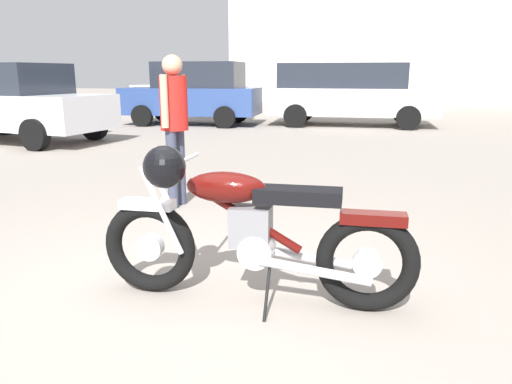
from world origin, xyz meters
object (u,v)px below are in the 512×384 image
(bystander, at_px, (174,115))
(red_hatchback_near, at_px, (194,93))
(dark_sedan_left, at_px, (348,92))
(vintage_motorcycle, at_px, (245,230))
(pale_sedan_back, at_px, (15,103))
(blue_hatchback_right, at_px, (189,91))

(bystander, xyz_separation_m, red_hatchback_near, (-3.56, 8.40, -0.10))
(red_hatchback_near, height_order, dark_sedan_left, red_hatchback_near)
(vintage_motorcycle, height_order, pale_sedan_back, pale_sedan_back)
(vintage_motorcycle, bearing_deg, pale_sedan_back, -45.02)
(pale_sedan_back, bearing_deg, bystander, -29.43)
(vintage_motorcycle, height_order, dark_sedan_left, dark_sedan_left)
(pale_sedan_back, bearing_deg, dark_sedan_left, 45.43)
(pale_sedan_back, relative_size, blue_hatchback_right, 0.97)
(bystander, bearing_deg, dark_sedan_left, 88.93)
(dark_sedan_left, height_order, blue_hatchback_right, dark_sedan_left)
(red_hatchback_near, bearing_deg, blue_hatchback_right, -69.42)
(dark_sedan_left, bearing_deg, pale_sedan_back, -143.96)
(pale_sedan_back, distance_m, red_hatchback_near, 5.05)
(red_hatchback_near, bearing_deg, dark_sedan_left, -172.54)
(bystander, relative_size, dark_sedan_left, 0.34)
(bystander, height_order, pale_sedan_back, pale_sedan_back)
(pale_sedan_back, bearing_deg, blue_hatchback_right, 92.59)
(bystander, distance_m, blue_hatchback_right, 13.30)
(dark_sedan_left, relative_size, blue_hatchback_right, 1.09)
(vintage_motorcycle, xyz_separation_m, pale_sedan_back, (-7.21, 5.88, 0.34))
(red_hatchback_near, relative_size, blue_hatchback_right, 0.91)
(vintage_motorcycle, distance_m, pale_sedan_back, 9.31)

